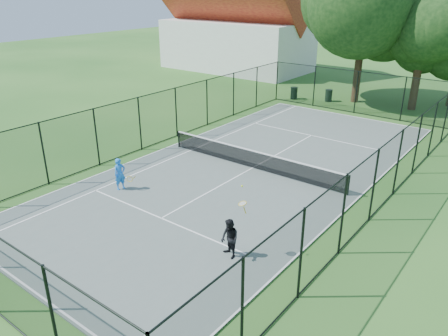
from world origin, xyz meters
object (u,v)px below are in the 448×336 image
Objects in this scene: trash_bin_right at (329,95)px; trash_bin_left at (294,93)px; player_blue at (120,174)px; player_black at (230,239)px; tennis_net at (253,158)px.

trash_bin_left is at bearing -159.55° from trash_bin_right.
trash_bin_right is 0.65× the size of player_blue.
trash_bin_left is at bearing 113.71° from player_black.
trash_bin_right is at bearing 88.78° from player_blue.
player_blue is at bearing -91.22° from trash_bin_right.
trash_bin_left is at bearing 111.31° from tennis_net.
player_blue is 7.16m from player_black.
player_black reaches higher than trash_bin_right.
trash_bin_right is (2.55, 0.95, -0.01)m from trash_bin_left.
trash_bin_left is 2.73m from trash_bin_right.
trash_bin_left is 19.70m from player_blue.
trash_bin_right is 0.36× the size of player_black.
player_blue reaches higher than trash_bin_right.
tennis_net is 6.51m from player_blue.
trash_bin_right is 22.79m from player_black.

